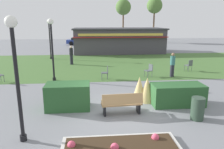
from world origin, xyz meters
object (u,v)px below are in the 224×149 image
Objects in this scene: lamppost_mid at (52,42)px; tree_left_bg at (123,8)px; food_kiosk at (119,40)px; cafe_chair_east at (106,72)px; park_bench at (122,104)px; person_strolling at (71,55)px; tree_right_bg at (155,6)px; cafe_chair_west at (189,65)px; lamppost_far at (50,34)px; trash_bin at (198,109)px; person_standing at (172,65)px; lamppost_near at (16,65)px; parked_car_west_slot at (79,41)px; cafe_chair_center at (149,69)px.

tree_left_bg reaches higher than lamppost_mid.
food_kiosk is 13.27m from cafe_chair_east.
park_bench is at bearing -87.10° from cafe_chair_east.
person_strolling is 0.21× the size of tree_right_bg.
lamppost_mid is 2.36× the size of person_strolling.
cafe_chair_west is 25.54m from tree_left_bg.
park_bench is 0.43× the size of lamppost_far.
trash_bin is at bearing -87.77° from food_kiosk.
trash_bin is (2.92, -0.75, -0.02)m from park_bench.
person_strolling reaches higher than park_bench.
tree_left_bg is at bearing -80.32° from person_strolling.
cafe_chair_west is at bearing -133.90° from person_standing.
trash_bin is 0.12× the size of tree_right_bg.
lamppost_near is 4.36× the size of trash_bin.
cafe_chair_west is 0.53× the size of person_standing.
person_standing is (-1.96, -1.56, 0.33)m from cafe_chair_west.
lamppost_far is at bearing -119.28° from tree_left_bg.
person_strolling is at bearing -122.99° from tree_right_bg.
person_strolling is at bearing 105.26° from park_bench.
food_kiosk is 12.47× the size of cafe_chair_east.
parked_car_west_slot is 10.58m from tree_left_bg.
person_strolling is (-9.41, 3.60, 0.33)m from cafe_chair_west.
trash_bin is 33.71m from tree_left_bg.
trash_bin is (6.43, 1.00, -2.06)m from lamppost_near.
tree_left_bg is (8.17, 34.18, 3.69)m from lamppost_near.
lamppost_near reaches higher than person_strolling.
lamppost_near is 1.00× the size of lamppost_far.
parked_car_west_slot reaches higher than park_bench.
cafe_chair_west is at bearing -69.40° from food_kiosk.
park_bench is at bearing -83.47° from parked_car_west_slot.
person_standing reaches higher than parked_car_west_slot.
food_kiosk is 6.57× the size of person_strolling.
person_strolling is 25.05m from tree_right_bg.
parked_car_west_slot is at bearing 105.32° from cafe_chair_center.
park_bench is 33.25m from tree_left_bg.
lamppost_near is 1.00× the size of lamppost_mid.
trash_bin reaches higher than cafe_chair_east.
cafe_chair_east is (-2.45, -13.01, -0.97)m from food_kiosk.
lamppost_far is at bearing -99.24° from parked_car_west_slot.
cafe_chair_center is (8.24, -8.24, -1.99)m from lamppost_far.
cafe_chair_east is at bearing -100.52° from tree_left_bg.
cafe_chair_west is (10.08, 1.82, -1.99)m from lamppost_mid.
parked_car_west_slot is (-5.38, 9.35, -0.86)m from food_kiosk.
tree_right_bg is at bearing 73.72° from cafe_chair_center.
cafe_chair_east is 0.21× the size of parked_car_west_slot.
lamppost_far is 20.99m from tree_left_bg.
trash_bin is at bearing -61.09° from lamppost_far.
lamppost_far is (-5.44, 14.39, 2.04)m from park_bench.
trash_bin is at bearing -88.93° from cafe_chair_center.
food_kiosk is at bearing -94.97° from person_strolling.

